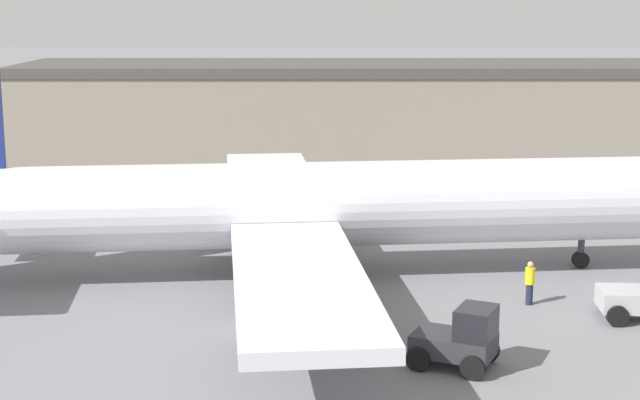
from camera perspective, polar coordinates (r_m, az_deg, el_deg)
ground_plane at (r=41.30m, az=0.00°, el=-4.38°), size 400.00×400.00×0.00m
terminal_building at (r=74.93m, az=11.31°, el=5.25°), size 73.47×12.50×6.75m
airplane at (r=40.49m, az=-1.49°, el=-0.34°), size 38.28×32.68×11.75m
ground_crew_worker at (r=37.98m, az=12.13°, el=-4.67°), size 0.37×0.37×1.68m
belt_loader_truck at (r=34.64m, az=-0.83°, el=-5.64°), size 3.15×2.27×2.36m
pushback_tug at (r=31.26m, az=8.19°, el=-8.01°), size 3.09×2.79×2.03m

